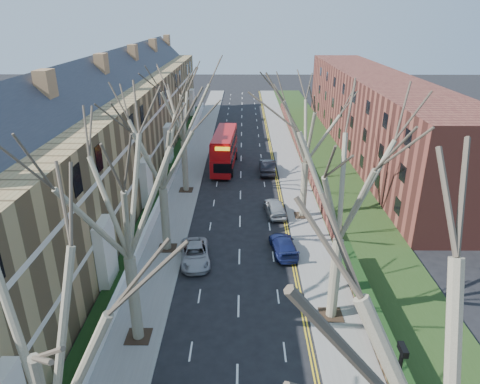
{
  "coord_description": "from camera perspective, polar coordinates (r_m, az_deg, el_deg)",
  "views": [
    {
      "loc": [
        0.27,
        -13.33,
        17.27
      ],
      "look_at": [
        0.01,
        20.04,
        3.26
      ],
      "focal_mm": 32.0,
      "sensor_mm": 36.0,
      "label": 1
    }
  ],
  "objects": [
    {
      "name": "tree_left_far",
      "position": [
        30.99,
        -10.77,
        7.36
      ],
      "size": [
        10.15,
        10.15,
        14.22
      ],
      "color": "#6D654E",
      "rests_on": "ground"
    },
    {
      "name": "wall_hedge_right",
      "position": [
        23.48,
        20.36,
        -22.49
      ],
      "size": [
        0.7,
        24.0,
        1.8
      ],
      "color": "brown",
      "rests_on": "ground"
    },
    {
      "name": "tree_right_mid",
      "position": [
        23.33,
        13.89,
        2.77
      ],
      "size": [
        10.5,
        10.5,
        14.71
      ],
      "color": "#6D654E",
      "rests_on": "ground"
    },
    {
      "name": "flats_right",
      "position": [
        60.17,
        17.31,
        9.98
      ],
      "size": [
        13.97,
        54.0,
        10.0
      ],
      "color": "brown",
      "rests_on": "ground"
    },
    {
      "name": "pavement_right",
      "position": [
        55.39,
        6.38,
        4.53
      ],
      "size": [
        3.0,
        102.0,
        0.12
      ],
      "primitive_type": "cube",
      "color": "slate",
      "rests_on": "ground"
    },
    {
      "name": "car_left_far",
      "position": [
        32.41,
        -6.01,
        -8.24
      ],
      "size": [
        2.72,
        4.83,
        1.27
      ],
      "primitive_type": "imported",
      "rotation": [
        0.0,
        0.0,
        0.14
      ],
      "color": "#A19FA5",
      "rests_on": "ground"
    },
    {
      "name": "car_right_far",
      "position": [
        49.83,
        3.63,
        3.42
      ],
      "size": [
        1.68,
        4.79,
        1.58
      ],
      "primitive_type": "imported",
      "rotation": [
        0.0,
        0.0,
        3.14
      ],
      "color": "black",
      "rests_on": "ground"
    },
    {
      "name": "tree_right_far",
      "position": [
        36.64,
        9.09,
        9.84
      ],
      "size": [
        10.15,
        10.15,
        14.22
      ],
      "color": "#6D654E",
      "rests_on": "ground"
    },
    {
      "name": "grass_verge_right",
      "position": [
        56.0,
        10.99,
        4.55
      ],
      "size": [
        6.0,
        102.0,
        0.06
      ],
      "color": "#213814",
      "rests_on": "ground"
    },
    {
      "name": "car_right_mid",
      "position": [
        39.56,
        4.67,
        -2.04
      ],
      "size": [
        2.16,
        4.36,
        1.43
      ],
      "primitive_type": "imported",
      "rotation": [
        0.0,
        0.0,
        3.26
      ],
      "color": "#909497",
      "rests_on": "ground"
    },
    {
      "name": "tree_left_dist",
      "position": [
        42.47,
        -7.82,
        12.11
      ],
      "size": [
        10.5,
        10.5,
        14.71
      ],
      "color": "#6D654E",
      "rests_on": "ground"
    },
    {
      "name": "terrace_left",
      "position": [
        47.93,
        -16.6,
        7.65
      ],
      "size": [
        9.7,
        78.0,
        13.6
      ],
      "color": "#9B7C4F",
      "rests_on": "ground"
    },
    {
      "name": "front_wall_left",
      "position": [
        48.02,
        -9.08,
        2.19
      ],
      "size": [
        0.3,
        78.0,
        1.0
      ],
      "color": "white",
      "rests_on": "ground"
    },
    {
      "name": "car_right_near",
      "position": [
        33.57,
        5.82,
        -7.06
      ],
      "size": [
        2.26,
        4.54,
        1.27
      ],
      "primitive_type": "imported",
      "rotation": [
        0.0,
        0.0,
        3.25
      ],
      "color": "navy",
      "rests_on": "ground"
    },
    {
      "name": "tree_left_near",
      "position": [
        13.87,
        -26.41,
        -17.04
      ],
      "size": [
        9.8,
        9.8,
        13.73
      ],
      "color": "#6D654E",
      "rests_on": "ground"
    },
    {
      "name": "pavement_left",
      "position": [
        55.45,
        -6.09,
        4.57
      ],
      "size": [
        3.0,
        102.0,
        0.12
      ],
      "primitive_type": "cube",
      "color": "slate",
      "rests_on": "ground"
    },
    {
      "name": "tree_left_mid",
      "position": [
        21.66,
        -15.6,
        1.03
      ],
      "size": [
        10.5,
        10.5,
        14.71
      ],
      "color": "#6D654E",
      "rests_on": "ground"
    },
    {
      "name": "double_decker_bus",
      "position": [
        51.2,
        -2.09,
        5.49
      ],
      "size": [
        3.02,
        10.13,
        4.22
      ],
      "rotation": [
        0.0,
        0.0,
        3.08
      ],
      "color": "#A10B0E",
      "rests_on": "ground"
    }
  ]
}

